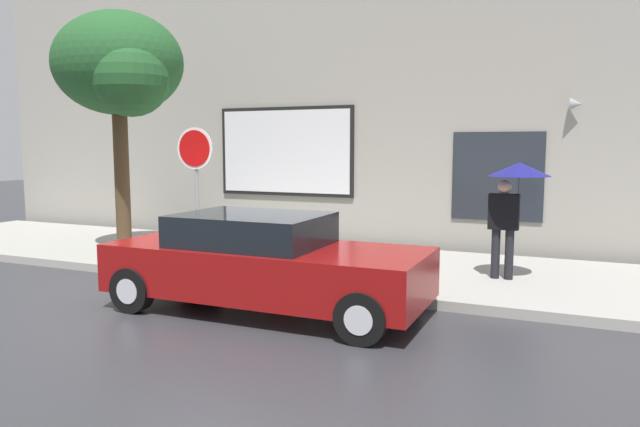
# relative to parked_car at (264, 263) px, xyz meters

# --- Properties ---
(ground_plane) EXTENTS (60.00, 60.00, 0.00)m
(ground_plane) POSITION_rel_parked_car_xyz_m (-0.99, -0.03, -0.68)
(ground_plane) COLOR #333338
(sidewalk) EXTENTS (20.00, 4.00, 0.15)m
(sidewalk) POSITION_rel_parked_car_xyz_m (-0.99, 2.97, -0.61)
(sidewalk) COLOR #A3A099
(sidewalk) RESTS_ON ground
(building_facade) EXTENTS (20.00, 0.67, 7.00)m
(building_facade) POSITION_rel_parked_car_xyz_m (-1.00, 5.47, 2.80)
(building_facade) COLOR #9E998E
(building_facade) RESTS_ON ground
(parked_car) EXTENTS (4.49, 1.84, 1.37)m
(parked_car) POSITION_rel_parked_car_xyz_m (0.00, 0.00, 0.00)
(parked_car) COLOR maroon
(parked_car) RESTS_ON ground
(fire_hydrant) EXTENTS (0.30, 0.44, 0.81)m
(fire_hydrant) POSITION_rel_parked_car_xyz_m (-0.51, 1.53, -0.14)
(fire_hydrant) COLOR red
(fire_hydrant) RESTS_ON sidewalk
(pedestrian_with_umbrella) EXTENTS (0.98, 0.98, 1.91)m
(pedestrian_with_umbrella) POSITION_rel_parked_car_xyz_m (3.06, 2.75, 0.98)
(pedestrian_with_umbrella) COLOR black
(pedestrian_with_umbrella) RESTS_ON sidewalk
(street_tree) EXTENTS (2.71, 2.31, 4.82)m
(street_tree) POSITION_rel_parked_car_xyz_m (-4.39, 2.17, 3.16)
(street_tree) COLOR #4C3823
(street_tree) RESTS_ON sidewalk
(stop_sign) EXTENTS (0.76, 0.10, 2.50)m
(stop_sign) POSITION_rel_parked_car_xyz_m (-2.42, 1.84, 1.23)
(stop_sign) COLOR gray
(stop_sign) RESTS_ON sidewalk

